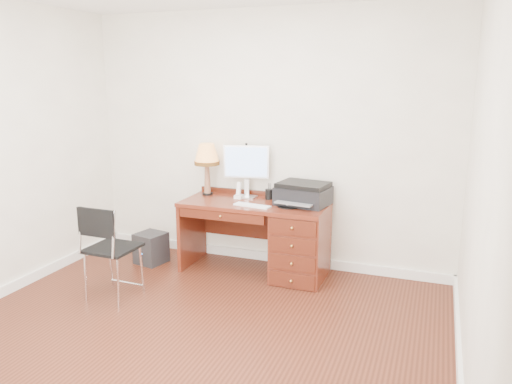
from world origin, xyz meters
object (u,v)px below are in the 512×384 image
at_px(leg_lamp, 207,158).
at_px(chair, 108,243).
at_px(phone, 239,194).
at_px(printer, 303,194).
at_px(equipment_box, 151,248).
at_px(desk, 284,237).
at_px(monitor, 247,165).

relative_size(leg_lamp, chair, 0.62).
distance_m(phone, chair, 1.47).
xyz_separation_m(phone, chair, (-0.78, -1.21, -0.26)).
relative_size(printer, equipment_box, 1.65).
distance_m(desk, monitor, 0.86).
xyz_separation_m(printer, phone, (-0.70, 0.01, -0.06)).
bearing_deg(monitor, desk, -33.23).
bearing_deg(equipment_box, phone, 27.84).
height_order(chair, equipment_box, chair).
bearing_deg(desk, equipment_box, -173.54).
xyz_separation_m(desk, leg_lamp, (-0.93, 0.14, 0.75)).
bearing_deg(phone, leg_lamp, 173.92).
xyz_separation_m(desk, monitor, (-0.48, 0.19, 0.69)).
distance_m(phone, equipment_box, 1.17).
relative_size(leg_lamp, phone, 3.20).
distance_m(leg_lamp, equipment_box, 1.18).
xyz_separation_m(leg_lamp, phone, (0.39, -0.04, -0.36)).
height_order(phone, equipment_box, phone).
height_order(desk, chair, chair).
relative_size(leg_lamp, equipment_box, 1.66).
bearing_deg(monitor, chair, -133.97).
height_order(desk, equipment_box, desk).
relative_size(desk, phone, 8.60).
relative_size(desk, monitor, 2.70).
bearing_deg(equipment_box, leg_lamp, 41.18).
bearing_deg(monitor, phone, -129.95).
relative_size(desk, printer, 2.70).
relative_size(printer, leg_lamp, 1.00).
xyz_separation_m(desk, printer, (0.17, 0.09, 0.45)).
height_order(monitor, printer, monitor).
xyz_separation_m(leg_lamp, chair, (-0.40, -1.25, -0.62)).
bearing_deg(equipment_box, desk, 18.70).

